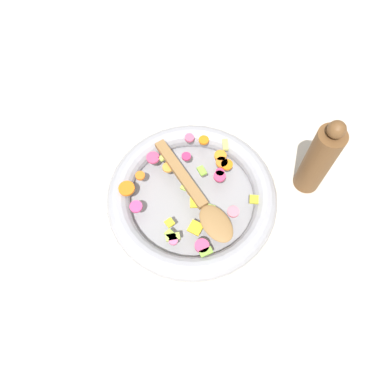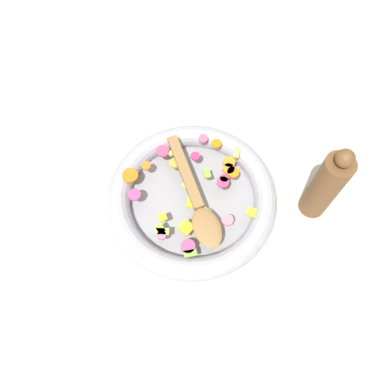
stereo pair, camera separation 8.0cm
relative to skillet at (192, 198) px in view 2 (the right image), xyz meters
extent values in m
plane|color=beige|center=(0.00, 0.00, -0.02)|extent=(4.00, 4.00, 0.00)
cylinder|color=gray|center=(0.00, 0.00, -0.02)|extent=(0.32, 0.32, 0.01)
torus|color=#9E9EA5|center=(0.00, 0.00, 0.00)|extent=(0.37, 0.37, 0.05)
cylinder|color=orange|center=(-0.02, -0.10, 0.03)|extent=(0.03, 0.03, 0.01)
cylinder|color=orange|center=(0.12, 0.03, 0.03)|extent=(0.03, 0.03, 0.01)
cylinder|color=orange|center=(0.08, -0.02, 0.03)|extent=(0.03, 0.03, 0.01)
cylinder|color=orange|center=(-0.03, -0.10, 0.03)|extent=(0.03, 0.03, 0.01)
cylinder|color=orange|center=(0.12, 0.07, 0.03)|extent=(0.04, 0.04, 0.01)
cylinder|color=orange|center=(-0.01, -0.11, 0.03)|extent=(0.03, 0.03, 0.01)
cylinder|color=orange|center=(0.00, 0.00, 0.03)|extent=(0.02, 0.02, 0.01)
cylinder|color=orange|center=(0.05, -0.12, 0.03)|extent=(0.02, 0.02, 0.01)
cube|color=#7FB33C|center=(-0.09, 0.10, 0.03)|extent=(0.03, 0.03, 0.01)
cube|color=#9BBF43|center=(-0.02, 0.11, 0.03)|extent=(0.02, 0.02, 0.01)
cube|color=#B0CB51|center=(-0.02, 0.11, 0.03)|extent=(0.03, 0.03, 0.01)
cube|color=#AAD64F|center=(0.02, -0.01, 0.03)|extent=(0.02, 0.03, 0.01)
cube|color=#87BB3E|center=(0.01, -0.05, 0.03)|extent=(0.03, 0.02, 0.01)
cube|color=#BEC45D|center=(0.00, -0.14, 0.03)|extent=(0.03, 0.03, 0.01)
cube|color=#BBDD58|center=(0.10, -0.04, 0.03)|extent=(0.02, 0.02, 0.01)
cube|color=#A6DA4C|center=(-0.05, 0.01, 0.03)|extent=(0.03, 0.02, 0.01)
cube|color=#8CC348|center=(0.06, -0.03, 0.03)|extent=(0.02, 0.02, 0.01)
cylinder|color=#C83064|center=(0.06, -0.07, 0.03)|extent=(0.03, 0.03, 0.01)
cylinder|color=#D34675|center=(-0.08, 0.09, 0.03)|extent=(0.03, 0.03, 0.01)
cylinder|color=#D8587C|center=(0.08, -0.11, 0.03)|extent=(0.03, 0.03, 0.01)
cylinder|color=pink|center=(-0.10, -0.01, 0.03)|extent=(0.04, 0.04, 0.01)
cylinder|color=#E44382|center=(0.08, 0.09, 0.03)|extent=(0.04, 0.04, 0.01)
cylinder|color=#C93368|center=(-0.03, -0.07, 0.03)|extent=(0.02, 0.02, 0.01)
cylinder|color=#D73D6A|center=(-0.03, -0.06, 0.03)|extent=(0.03, 0.03, 0.01)
cylinder|color=#D9436F|center=(0.12, -0.02, 0.03)|extent=(0.04, 0.04, 0.01)
cylinder|color=#DF6391|center=(-0.03, 0.11, 0.03)|extent=(0.03, 0.03, 0.01)
cube|color=yellow|center=(-0.12, -0.05, 0.03)|extent=(0.02, 0.02, 0.01)
cube|color=gold|center=(-0.05, 0.07, 0.03)|extent=(0.03, 0.03, 0.01)
cube|color=yellow|center=(-0.02, 0.02, 0.03)|extent=(0.03, 0.03, 0.01)
cube|color=yellow|center=(0.00, 0.08, 0.03)|extent=(0.02, 0.02, 0.01)
cube|color=olive|center=(0.04, -0.02, 0.04)|extent=(0.18, 0.10, 0.01)
ellipsoid|color=olive|center=(-0.08, 0.04, 0.04)|extent=(0.11, 0.09, 0.01)
cylinder|color=brown|center=(-0.19, -0.18, 0.07)|extent=(0.06, 0.06, 0.19)
sphere|color=brown|center=(-0.19, -0.18, 0.19)|extent=(0.03, 0.03, 0.03)
camera|label=1|loc=(-0.19, 0.29, 0.74)|focal=35.00mm
camera|label=2|loc=(-0.25, 0.24, 0.74)|focal=35.00mm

